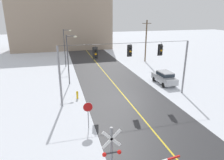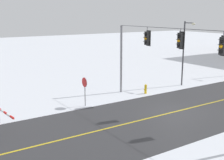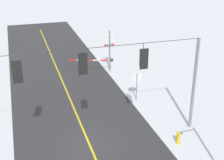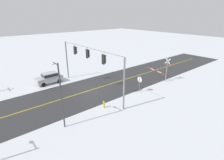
{
  "view_description": "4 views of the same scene",
  "coord_description": "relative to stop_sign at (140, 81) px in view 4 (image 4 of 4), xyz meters",
  "views": [
    {
      "loc": [
        -6.98,
        -19.7,
        9.17
      ],
      "look_at": [
        -1.96,
        -1.0,
        2.72
      ],
      "focal_mm": 32.6,
      "sensor_mm": 36.0,
      "label": 1
    },
    {
      "loc": [
        15.08,
        -15.48,
        7.22
      ],
      "look_at": [
        -3.46,
        -3.33,
        2.23
      ],
      "focal_mm": 47.29,
      "sensor_mm": 36.0,
      "label": 2
    },
    {
      "loc": [
        3.69,
        16.71,
        11.56
      ],
      "look_at": [
        -2.16,
        -2.18,
        3.17
      ],
      "focal_mm": 52.25,
      "sensor_mm": 36.0,
      "label": 3
    },
    {
      "loc": [
        -20.04,
        12.57,
        10.51
      ],
      "look_at": [
        -3.68,
        -1.02,
        2.43
      ],
      "focal_mm": 28.17,
      "sensor_mm": 36.0,
      "label": 4
    }
  ],
  "objects": [
    {
      "name": "parked_car_silver",
      "position": [
        11.56,
        8.41,
        -0.76
      ],
      "size": [
        1.9,
        4.24,
        1.74
      ],
      "color": "#B7BABF",
      "rests_on": "ground"
    },
    {
      "name": "ground_plane",
      "position": [
        5.02,
        4.91,
        -1.71
      ],
      "size": [
        160.0,
        160.0,
        0.0
      ],
      "primitive_type": "plane",
      "color": "silver"
    },
    {
      "name": "road_asphalt",
      "position": [
        5.02,
        10.91,
        -1.71
      ],
      "size": [
        9.0,
        80.0,
        0.01
      ],
      "primitive_type": "cube",
      "color": "#303033",
      "rests_on": "ground"
    },
    {
      "name": "fire_hydrant",
      "position": [
        -0.27,
        6.48,
        -1.25
      ],
      "size": [
        0.24,
        0.31,
        0.88
      ],
      "color": "gold",
      "rests_on": "ground"
    },
    {
      "name": "railroad_crossing",
      "position": [
        0.56,
        -6.68,
        0.28
      ],
      "size": [
        4.46,
        0.31,
        4.0
      ],
      "color": "gray",
      "rests_on": "ground"
    },
    {
      "name": "lane_centre_line",
      "position": [
        5.02,
        10.91,
        -1.7
      ],
      "size": [
        0.14,
        72.0,
        0.01
      ],
      "primitive_type": "cube",
      "color": "gold",
      "rests_on": "ground"
    },
    {
      "name": "signal_span",
      "position": [
        5.12,
        4.89,
        2.55
      ],
      "size": [
        14.2,
        0.47,
        6.22
      ],
      "color": "gray",
      "rests_on": "ground"
    },
    {
      "name": "streetlamp_near",
      "position": [
        -0.57,
        11.73,
        2.2
      ],
      "size": [
        1.39,
        0.28,
        6.5
      ],
      "color": "#38383D",
      "rests_on": "ground"
    },
    {
      "name": "stop_sign",
      "position": [
        0.0,
        0.0,
        0.0
      ],
      "size": [
        0.8,
        0.09,
        2.35
      ],
      "color": "gray",
      "rests_on": "ground"
    }
  ]
}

